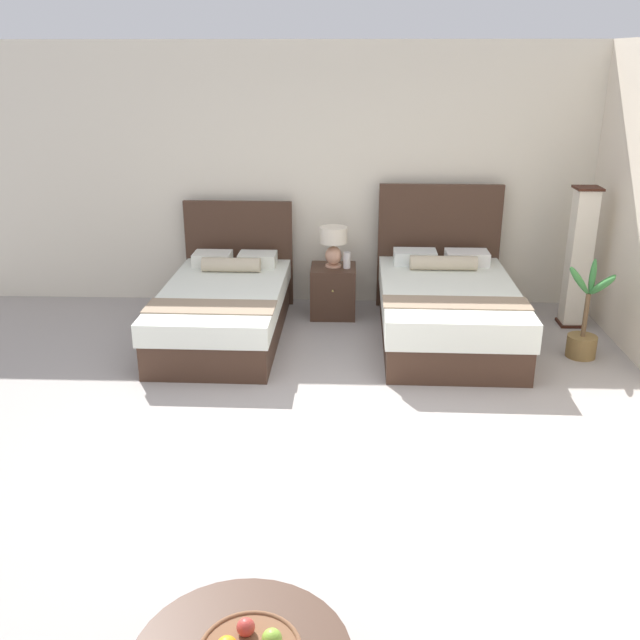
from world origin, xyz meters
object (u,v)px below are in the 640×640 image
(nightstand, at_px, (333,291))
(floor_lamp_corner, at_px, (579,258))
(bed_near_window, at_px, (225,307))
(bed_near_corner, at_px, (446,307))
(potted_palm, at_px, (584,328))
(vase, at_px, (347,260))
(table_lamp, at_px, (334,242))

(nightstand, xyz_separation_m, floor_lamp_corner, (2.52, -0.20, 0.45))
(bed_near_window, relative_size, bed_near_corner, 1.02)
(bed_near_window, xyz_separation_m, potted_palm, (3.44, -0.42, -0.01))
(nightstand, distance_m, vase, 0.39)
(vase, bearing_deg, nightstand, 164.52)
(potted_palm, bearing_deg, table_lamp, 155.41)
(vase, bearing_deg, bed_near_window, -153.83)
(table_lamp, xyz_separation_m, potted_palm, (2.36, -1.08, -0.53))
(potted_palm, bearing_deg, bed_near_window, 173.03)
(bed_near_window, height_order, floor_lamp_corner, floor_lamp_corner)
(bed_near_corner, distance_m, table_lamp, 1.40)
(bed_near_window, height_order, table_lamp, bed_near_window)
(bed_near_corner, xyz_separation_m, vase, (-0.99, 0.60, 0.30))
(bed_near_corner, height_order, nightstand, bed_near_corner)
(bed_near_window, distance_m, bed_near_corner, 2.22)
(bed_near_corner, bearing_deg, potted_palm, -19.06)
(nightstand, bearing_deg, bed_near_window, -149.28)
(table_lamp, distance_m, floor_lamp_corner, 2.53)
(nightstand, xyz_separation_m, potted_palm, (2.36, -1.06, 0.02))
(nightstand, distance_m, potted_palm, 2.59)
(table_lamp, bearing_deg, floor_lamp_corner, -5.11)
(bed_near_corner, bearing_deg, table_lamp, 149.95)
(nightstand, height_order, floor_lamp_corner, floor_lamp_corner)
(potted_palm, bearing_deg, vase, 155.28)
(table_lamp, relative_size, potted_palm, 0.46)
(potted_palm, bearing_deg, nightstand, 155.81)
(table_lamp, height_order, floor_lamp_corner, floor_lamp_corner)
(nightstand, relative_size, table_lamp, 1.27)
(bed_near_corner, relative_size, potted_palm, 2.33)
(bed_near_corner, xyz_separation_m, floor_lamp_corner, (1.38, 0.43, 0.39))
(bed_near_corner, relative_size, table_lamp, 5.04)
(bed_near_window, distance_m, potted_palm, 3.46)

